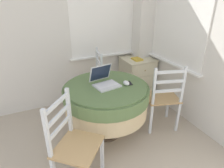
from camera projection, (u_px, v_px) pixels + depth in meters
name	position (u px, v px, depth m)	size (l,w,h in m)	color
corner_room_shell	(139.00, 41.00, 2.25)	(4.47, 5.21, 2.55)	silver
round_dining_table	(106.00, 98.00, 2.52)	(1.07, 1.07, 0.73)	#4C3D2D
laptop	(105.00, 81.00, 2.45)	(0.34, 0.35, 0.24)	silver
computer_mouse	(126.00, 83.00, 2.46)	(0.07, 0.10, 0.05)	white
cell_phone	(129.00, 83.00, 2.51)	(0.08, 0.12, 0.01)	black
dining_chair_near_back_window	(92.00, 81.00, 3.23)	(0.46, 0.50, 0.96)	tan
dining_chair_near_right_window	(163.00, 98.00, 2.71)	(0.53, 0.50, 0.96)	tan
dining_chair_camera_near	(74.00, 145.00, 1.90)	(0.58, 0.58, 0.96)	tan
corner_cabinet	(137.00, 77.00, 3.63)	(0.53, 0.51, 0.72)	beige
book_on_cabinet	(137.00, 59.00, 3.40)	(0.14, 0.18, 0.02)	gold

